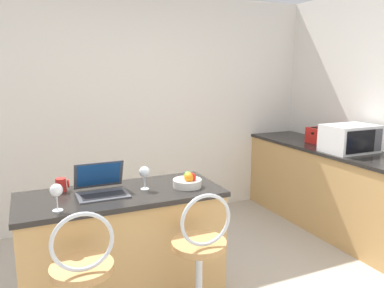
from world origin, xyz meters
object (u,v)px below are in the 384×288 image
at_px(wine_glass_tall, 56,191).
at_px(mug_red, 61,185).
at_px(bar_stool_far, 200,275).
at_px(fruit_bowl, 188,181).
at_px(wine_glass_short, 144,173).
at_px(microwave, 350,138).
at_px(laptop, 101,186).
at_px(toaster, 320,136).

xyz_separation_m(wine_glass_tall, mug_red, (0.06, 0.39, -0.08)).
distance_m(bar_stool_far, fruit_bowl, 0.66).
bearing_deg(wine_glass_short, microwave, 8.60).
relative_size(bar_stool_far, laptop, 3.13).
bearing_deg(microwave, wine_glass_short, -171.40).
bearing_deg(bar_stool_far, wine_glass_tall, 155.92).
xyz_separation_m(bar_stool_far, wine_glass_tall, (-0.78, 0.35, 0.54)).
bearing_deg(microwave, fruit_bowl, -168.21).
bearing_deg(wine_glass_tall, mug_red, 81.40).
distance_m(laptop, fruit_bowl, 0.61).
bearing_deg(wine_glass_tall, bar_stool_far, -24.08).
bearing_deg(bar_stool_far, wine_glass_short, 108.64).
distance_m(bar_stool_far, wine_glass_tall, 1.01).
relative_size(wine_glass_tall, mug_red, 1.82).
distance_m(toaster, wine_glass_tall, 3.13).
distance_m(toaster, mug_red, 2.97).
xyz_separation_m(laptop, wine_glass_tall, (-0.30, -0.22, 0.07)).
xyz_separation_m(laptop, mug_red, (-0.24, 0.17, -0.01)).
height_order(microwave, wine_glass_short, microwave).
bearing_deg(toaster, bar_stool_far, -147.96).
distance_m(toaster, fruit_bowl, 2.25).
bearing_deg(laptop, wine_glass_short, -5.59).
xyz_separation_m(bar_stool_far, wine_glass_short, (-0.18, 0.54, 0.54)).
xyz_separation_m(microwave, wine_glass_tall, (-2.90, -0.54, -0.02)).
height_order(bar_stool_far, fruit_bowl, bar_stool_far).
distance_m(bar_stool_far, laptop, 0.88).
distance_m(microwave, mug_red, 2.85).
relative_size(bar_stool_far, mug_red, 11.36).
height_order(microwave, toaster, microwave).
relative_size(microwave, fruit_bowl, 2.54).
distance_m(microwave, wine_glass_tall, 2.95).
relative_size(fruit_bowl, mug_red, 2.25).
xyz_separation_m(microwave, toaster, (0.06, 0.48, -0.05)).
distance_m(laptop, mug_red, 0.29).
height_order(laptop, microwave, microwave).
bearing_deg(fruit_bowl, microwave, 11.79).
height_order(laptop, wine_glass_tall, laptop).
xyz_separation_m(toaster, wine_glass_tall, (-2.96, -1.02, 0.03)).
height_order(laptop, mug_red, laptop).
bearing_deg(bar_stool_far, toaster, 32.04).
height_order(bar_stool_far, microwave, microwave).
bearing_deg(microwave, toaster, 82.94).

